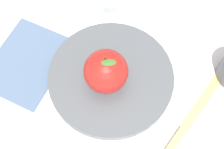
{
  "coord_description": "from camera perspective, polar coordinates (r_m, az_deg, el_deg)",
  "views": [
    {
      "loc": [
        0.18,
        -0.13,
        0.53
      ],
      "look_at": [
        -0.03,
        0.0,
        0.02
      ],
      "focal_mm": 48.63,
      "sensor_mm": 36.0,
      "label": 1
    }
  ],
  "objects": [
    {
      "name": "dinner_plate",
      "position": [
        0.58,
        -0.0,
        -0.36
      ],
      "size": [
        0.24,
        0.24,
        0.02
      ],
      "color": "#4C5156",
      "rests_on": "ground_plane"
    },
    {
      "name": "ground_plane",
      "position": [
        0.58,
        1.13,
        -2.87
      ],
      "size": [
        2.4,
        2.4,
        0.0
      ],
      "primitive_type": "plane",
      "color": "silver"
    },
    {
      "name": "knife",
      "position": [
        0.57,
        13.64,
        -9.5
      ],
      "size": [
        0.09,
        0.2,
        0.01
      ],
      "color": "#D8B766",
      "rests_on": "ground_plane"
    },
    {
      "name": "apple",
      "position": [
        0.53,
        -1.15,
        0.58
      ],
      "size": [
        0.08,
        0.08,
        0.09
      ],
      "color": "#B21E19",
      "rests_on": "dinner_plate"
    },
    {
      "name": "linen_napkin",
      "position": [
        0.62,
        -15.68,
        2.34
      ],
      "size": [
        0.2,
        0.22,
        0.0
      ],
      "primitive_type": "cube",
      "rotation": [
        0.0,
        0.0,
        0.56
      ],
      "color": "slate",
      "rests_on": "ground_plane"
    }
  ]
}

